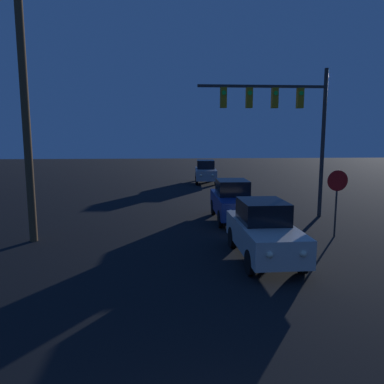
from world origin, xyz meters
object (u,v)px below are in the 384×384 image
object	(u,v)px
car_near	(264,231)
car_far	(206,172)
car_mid	(233,201)
traffic_signal_mast	(285,114)
stop_sign	(337,190)
utility_pole	(25,101)

from	to	relation	value
car_near	car_far	distance (m)	18.97
car_mid	car_far	bearing A→B (deg)	-90.19
traffic_signal_mast	stop_sign	distance (m)	4.77
car_near	stop_sign	world-z (taller)	stop_sign
car_near	car_mid	bearing A→B (deg)	-91.07
car_mid	traffic_signal_mast	xyz separation A→B (m)	(2.45, 0.47, 3.91)
traffic_signal_mast	stop_sign	world-z (taller)	traffic_signal_mast
stop_sign	utility_pole	xyz separation A→B (m)	(-11.31, 0.17, 3.22)
car_mid	car_near	bearing A→B (deg)	90.59
car_near	car_mid	distance (m)	5.46
car_mid	stop_sign	world-z (taller)	stop_sign
car_near	stop_sign	distance (m)	4.23
traffic_signal_mast	car_far	bearing A→B (deg)	100.03
car_mid	car_far	size ratio (longest dim) A/B	0.99
car_near	stop_sign	bearing A→B (deg)	-146.47
traffic_signal_mast	stop_sign	bearing A→B (deg)	-74.91
car_far	stop_sign	xyz separation A→B (m)	(3.27, -16.61, 0.91)
car_mid	stop_sign	size ratio (longest dim) A/B	1.67
car_near	utility_pole	world-z (taller)	utility_pole
car_near	traffic_signal_mast	world-z (taller)	traffic_signal_mast
car_far	utility_pole	xyz separation A→B (m)	(-8.04, -16.44, 4.13)
traffic_signal_mast	utility_pole	distance (m)	10.90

